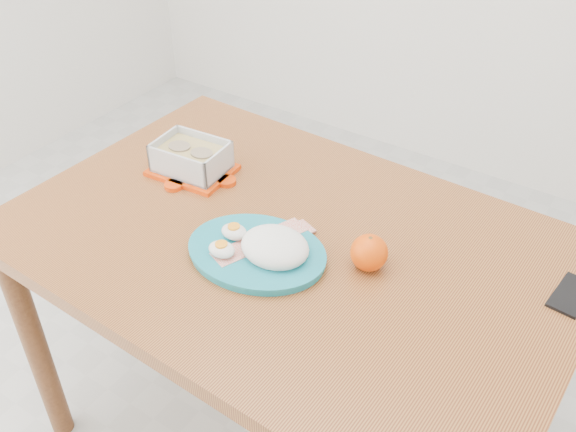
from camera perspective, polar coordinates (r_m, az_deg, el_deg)
The scene contains 7 objects.
ground at distance 2.00m, azimuth -5.64°, elevation -18.14°, with size 3.50×3.50×0.00m, color #B7B7B2.
dining_table at distance 1.47m, azimuth -0.00°, elevation -4.81°, with size 1.27×0.87×0.75m.
food_container at distance 1.62m, azimuth -8.59°, elevation 5.09°, with size 0.21×0.17×0.08m.
orange_fruit at distance 1.32m, azimuth 7.22°, elevation -3.25°, with size 0.08×0.08×0.08m, color #FF5305.
rice_plate at distance 1.35m, azimuth -2.30°, elevation -2.85°, with size 0.34×0.34×0.08m.
candy_bar at distance 1.38m, azimuth -2.50°, elevation -2.58°, with size 0.22×0.05×0.02m, color red.
smartphone at distance 1.39m, azimuth 23.89°, elevation -6.43°, with size 0.06×0.12×0.01m, color black.
Camera 1 is at (0.79, -0.84, 1.64)m, focal length 40.00 mm.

